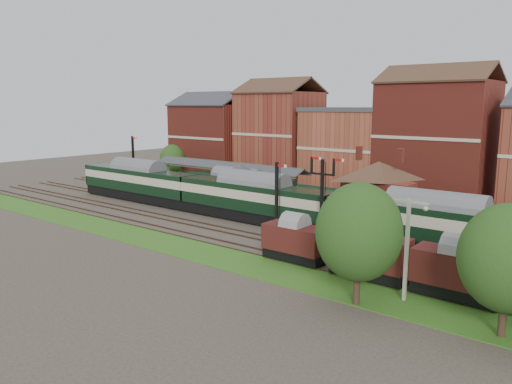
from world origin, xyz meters
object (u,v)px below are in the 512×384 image
Objects in this scene: goods_van_a at (295,240)px; platform_railcar at (237,187)px; signal_box at (241,186)px; semaphore_bracket at (322,195)px; dmu_train at (254,198)px.

platform_railcar is at bearing 141.85° from goods_van_a.
signal_box is 0.35× the size of platform_railcar.
signal_box reaches higher than platform_railcar.
signal_box is at bearing 143.21° from goods_van_a.
signal_box is 20.50m from goods_van_a.
semaphore_bracket is 0.47× the size of platform_railcar.
semaphore_bracket is at bearing -13.58° from dmu_train.
signal_box is 0.73× the size of semaphore_bracket.
dmu_train is (-10.35, 2.50, -1.92)m from semaphore_bracket.
semaphore_bracket reaches higher than goods_van_a.
signal_box is at bearing -44.08° from platform_railcar.
dmu_train is 14.78m from goods_van_a.
semaphore_bracket is 7.19m from goods_van_a.
dmu_train is (4.69, -3.25, -0.48)m from signal_box.
semaphore_bracket is 20.61m from platform_railcar.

